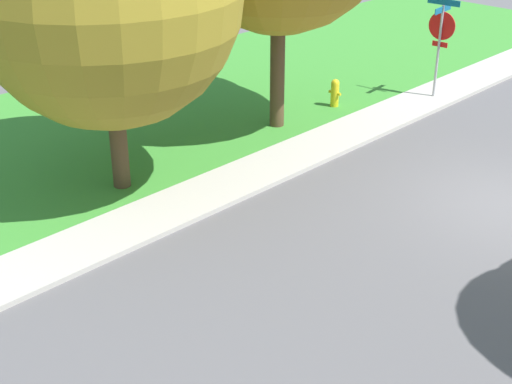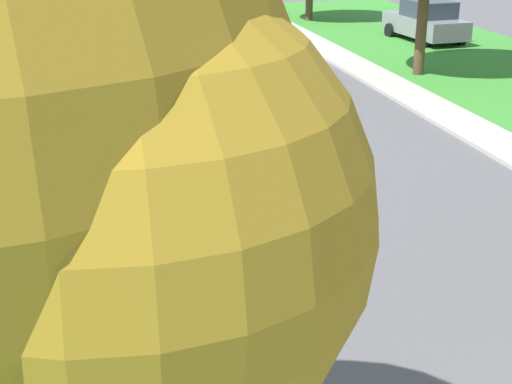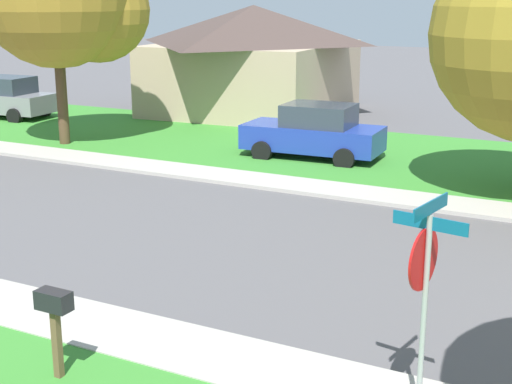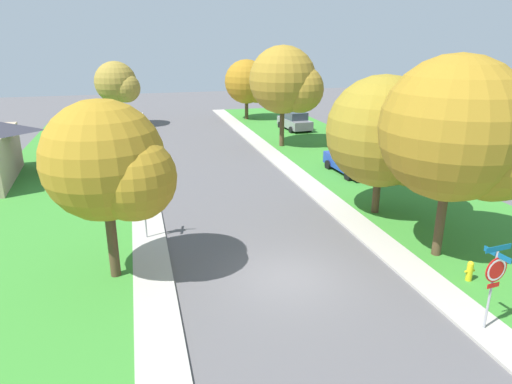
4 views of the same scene
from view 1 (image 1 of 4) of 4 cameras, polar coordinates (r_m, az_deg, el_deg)
name	(u,v)px [view 1 (image 1 of 4)]	position (r m, az deg, el deg)	size (l,w,h in m)	color
ground_plane	(511,206)	(15.72, 19.05, -1.01)	(120.00, 120.00, 0.00)	#565456
stop_sign_near_corner	(441,32)	(20.84, 14.07, 11.85)	(0.92, 0.92, 2.77)	#9E9EA3
fire_hydrant	(335,93)	(20.00, 6.10, 7.58)	(0.38, 0.22, 0.83)	gold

